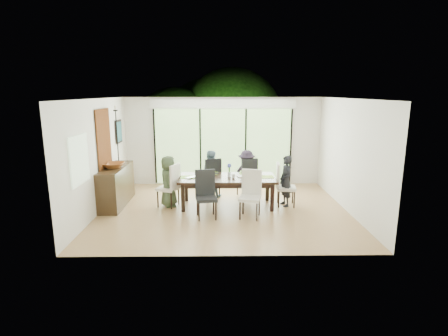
{
  "coord_description": "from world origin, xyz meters",
  "views": [
    {
      "loc": [
        -0.12,
        -8.22,
        2.85
      ],
      "look_at": [
        0.0,
        0.25,
        1.0
      ],
      "focal_mm": 28.0,
      "sensor_mm": 36.0,
      "label": 1
    }
  ],
  "objects_px": {
    "chair_left_end": "(168,185)",
    "cup_a": "(200,174)",
    "chair_right_end": "(286,185)",
    "person_far_left": "(210,174)",
    "sideboard": "(116,186)",
    "chair_far_right": "(246,177)",
    "vase": "(229,174)",
    "laptop": "(193,178)",
    "bowl": "(114,165)",
    "person_right_end": "(286,181)",
    "person_far_right": "(247,173)",
    "table_top": "(227,178)",
    "person_left_end": "(169,181)",
    "chair_near_left": "(206,195)",
    "cup_c": "(259,174)",
    "cup_b": "(233,176)",
    "chair_far_left": "(210,177)",
    "chair_near_right": "(250,195)"
  },
  "relations": [
    {
      "from": "cup_b",
      "to": "bowl",
      "type": "bearing_deg",
      "value": 177.09
    },
    {
      "from": "person_right_end",
      "to": "sideboard",
      "type": "distance_m",
      "value": 4.33
    },
    {
      "from": "cup_b",
      "to": "person_far_right",
      "type": "bearing_deg",
      "value": 66.73
    },
    {
      "from": "person_far_left",
      "to": "cup_a",
      "type": "height_order",
      "value": "person_far_left"
    },
    {
      "from": "person_far_left",
      "to": "laptop",
      "type": "height_order",
      "value": "person_far_left"
    },
    {
      "from": "person_left_end",
      "to": "table_top",
      "type": "bearing_deg",
      "value": -102.96
    },
    {
      "from": "chair_left_end",
      "to": "chair_right_end",
      "type": "relative_size",
      "value": 1.0
    },
    {
      "from": "chair_near_left",
      "to": "cup_c",
      "type": "bearing_deg",
      "value": 27.79
    },
    {
      "from": "chair_far_left",
      "to": "cup_a",
      "type": "xyz_separation_m",
      "value": [
        -0.25,
        -0.7,
        0.25
      ]
    },
    {
      "from": "chair_near_left",
      "to": "person_left_end",
      "type": "distance_m",
      "value": 1.31
    },
    {
      "from": "table_top",
      "to": "cup_b",
      "type": "distance_m",
      "value": 0.2
    },
    {
      "from": "chair_far_right",
      "to": "cup_b",
      "type": "distance_m",
      "value": 1.06
    },
    {
      "from": "bowl",
      "to": "chair_far_right",
      "type": "bearing_deg",
      "value": 13.23
    },
    {
      "from": "chair_far_left",
      "to": "chair_near_right",
      "type": "height_order",
      "value": "same"
    },
    {
      "from": "laptop",
      "to": "cup_a",
      "type": "distance_m",
      "value": 0.29
    },
    {
      "from": "person_right_end",
      "to": "cup_b",
      "type": "relative_size",
      "value": 12.9
    },
    {
      "from": "chair_near_right",
      "to": "cup_b",
      "type": "relative_size",
      "value": 11.0
    },
    {
      "from": "chair_near_right",
      "to": "person_left_end",
      "type": "bearing_deg",
      "value": 170.64
    },
    {
      "from": "chair_right_end",
      "to": "person_far_left",
      "type": "bearing_deg",
      "value": 72.77
    },
    {
      "from": "person_far_left",
      "to": "person_right_end",
      "type": "bearing_deg",
      "value": 164.09
    },
    {
      "from": "vase",
      "to": "bowl",
      "type": "bearing_deg",
      "value": 179.95
    },
    {
      "from": "chair_left_end",
      "to": "chair_right_end",
      "type": "xyz_separation_m",
      "value": [
        3.0,
        0.0,
        0.0
      ]
    },
    {
      "from": "laptop",
      "to": "sideboard",
      "type": "distance_m",
      "value": 2.03
    },
    {
      "from": "chair_right_end",
      "to": "cup_b",
      "type": "relative_size",
      "value": 11.0
    },
    {
      "from": "table_top",
      "to": "chair_far_left",
      "type": "xyz_separation_m",
      "value": [
        -0.45,
        0.85,
        -0.17
      ]
    },
    {
      "from": "chair_near_left",
      "to": "bowl",
      "type": "distance_m",
      "value": 2.57
    },
    {
      "from": "chair_far_right",
      "to": "vase",
      "type": "bearing_deg",
      "value": 40.45
    },
    {
      "from": "chair_near_right",
      "to": "person_right_end",
      "type": "relative_size",
      "value": 0.85
    },
    {
      "from": "person_right_end",
      "to": "sideboard",
      "type": "relative_size",
      "value": 0.74
    },
    {
      "from": "chair_near_left",
      "to": "cup_b",
      "type": "relative_size",
      "value": 11.0
    },
    {
      "from": "table_top",
      "to": "person_left_end",
      "type": "bearing_deg",
      "value": 180.0
    },
    {
      "from": "person_far_left",
      "to": "person_far_right",
      "type": "height_order",
      "value": "same"
    },
    {
      "from": "person_right_end",
      "to": "cup_b",
      "type": "height_order",
      "value": "person_right_end"
    },
    {
      "from": "person_left_end",
      "to": "chair_far_left",
      "type": "bearing_deg",
      "value": -63.43
    },
    {
      "from": "bowl",
      "to": "chair_far_left",
      "type": "bearing_deg",
      "value": 18.43
    },
    {
      "from": "cup_a",
      "to": "bowl",
      "type": "distance_m",
      "value": 2.16
    },
    {
      "from": "laptop",
      "to": "bowl",
      "type": "bearing_deg",
      "value": 135.46
    },
    {
      "from": "chair_near_right",
      "to": "cup_a",
      "type": "bearing_deg",
      "value": 154.0
    },
    {
      "from": "cup_b",
      "to": "chair_far_right",
      "type": "bearing_deg",
      "value": 67.17
    },
    {
      "from": "chair_left_end",
      "to": "sideboard",
      "type": "bearing_deg",
      "value": -74.55
    },
    {
      "from": "table_top",
      "to": "chair_left_end",
      "type": "relative_size",
      "value": 2.18
    },
    {
      "from": "sideboard",
      "to": "person_right_end",
      "type": "bearing_deg",
      "value": -2.02
    },
    {
      "from": "table_top",
      "to": "person_left_end",
      "type": "distance_m",
      "value": 1.48
    },
    {
      "from": "chair_left_end",
      "to": "person_right_end",
      "type": "distance_m",
      "value": 2.98
    },
    {
      "from": "person_far_left",
      "to": "bowl",
      "type": "height_order",
      "value": "person_far_left"
    },
    {
      "from": "cup_c",
      "to": "sideboard",
      "type": "relative_size",
      "value": 0.07
    },
    {
      "from": "cup_b",
      "to": "cup_c",
      "type": "distance_m",
      "value": 0.68
    },
    {
      "from": "laptop",
      "to": "cup_a",
      "type": "relative_size",
      "value": 2.66
    },
    {
      "from": "chair_far_right",
      "to": "chair_near_right",
      "type": "xyz_separation_m",
      "value": [
        -0.05,
        -1.72,
        0.0
      ]
    },
    {
      "from": "chair_left_end",
      "to": "cup_a",
      "type": "relative_size",
      "value": 8.87
    }
  ]
}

